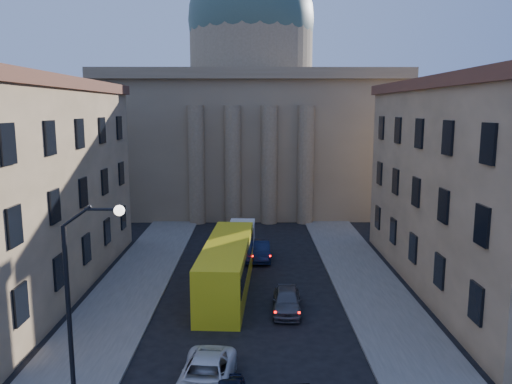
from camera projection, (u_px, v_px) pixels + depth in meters
sidewalk_left at (115, 311)px, 31.34m from camera, size 5.00×60.00×0.15m
sidewalk_right at (384, 310)px, 31.45m from camera, size 5.00×60.00×0.15m
church at (251, 114)px, 66.39m from camera, size 68.02×28.76×36.60m
building_left at (1, 186)px, 34.02m from camera, size 11.60×26.60×14.70m
building_right at (497, 186)px, 34.23m from camera, size 11.60×26.60×14.70m
street_lamp at (80, 289)px, 20.63m from camera, size 2.62×0.44×8.83m
car_left_mid at (205, 376)px, 22.51m from camera, size 2.84×5.35×1.43m
car_right_far at (287, 300)px, 31.34m from camera, size 2.03×4.49×1.50m
car_right_distant at (260, 250)px, 42.29m from camera, size 1.73×4.68×1.53m
city_bus at (227, 265)px, 34.58m from camera, size 3.62×12.76×3.56m
box_truck at (241, 243)px, 42.40m from camera, size 2.30×5.41×2.93m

